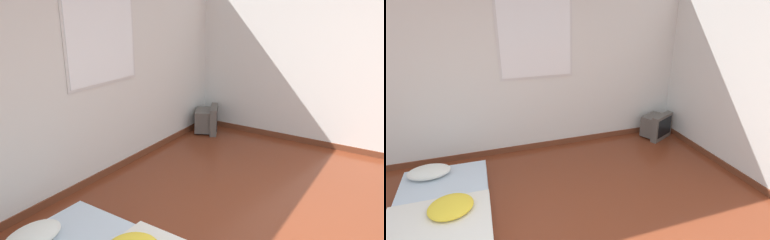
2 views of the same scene
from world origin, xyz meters
The scene contains 2 objects.
wall_back centered at (0.01, 2.90, 1.29)m, with size 8.31×0.08×2.60m.
crt_tv centered at (2.58, 2.59, 0.21)m, with size 0.58×0.53×0.44m.
Camera 1 is at (-2.61, -0.40, 2.18)m, focal length 35.00 mm.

